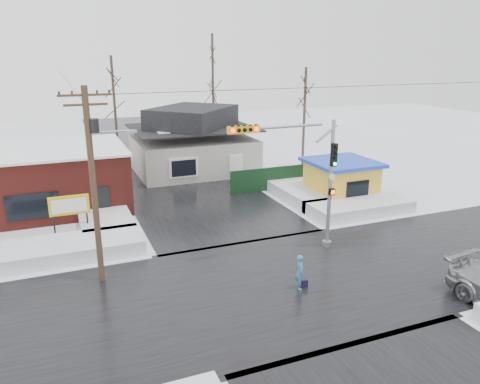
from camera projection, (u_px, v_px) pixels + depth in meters
name	position (u px, v px, depth m)	size (l,w,h in m)	color
ground	(288.00, 283.00, 21.81)	(120.00, 120.00, 0.00)	white
road_ns	(288.00, 282.00, 21.81)	(10.00, 120.00, 0.02)	black
road_ew	(288.00, 282.00, 21.81)	(120.00, 10.00, 0.02)	black
snowbank_nw	(75.00, 248.00, 24.68)	(7.00, 3.00, 0.80)	white
snowbank_ne	(359.00, 207.00, 31.14)	(7.00, 3.00, 0.80)	white
snowbank_nside_w	(103.00, 214.00, 29.83)	(3.00, 8.00, 0.80)	white
snowbank_nside_e	(296.00, 190.00, 34.86)	(3.00, 8.00, 0.80)	white
traffic_signal	(305.00, 169.00, 24.00)	(6.05, 0.68, 7.00)	gray
utility_pole	(94.00, 175.00, 20.59)	(3.15, 0.44, 9.00)	#382619
brick_building	(33.00, 179.00, 31.46)	(12.20, 8.20, 4.12)	maroon
marquee_sign	(69.00, 207.00, 26.45)	(2.20, 0.21, 2.55)	black
house	(193.00, 142.00, 41.29)	(10.40, 8.40, 5.76)	#B5B2A3
kiosk	(341.00, 180.00, 33.67)	(4.60, 4.60, 2.88)	yellow
fence	(279.00, 178.00, 36.31)	(8.00, 0.12, 1.80)	black
tree_far_left	(113.00, 79.00, 41.14)	(3.00, 3.00, 10.00)	#332821
tree_far_mid	(213.00, 59.00, 46.04)	(3.00, 3.00, 12.00)	#332821
tree_far_right	(305.00, 88.00, 41.79)	(3.00, 3.00, 9.00)	#332821
pedestrian	(300.00, 272.00, 21.03)	(0.60, 0.39, 1.64)	teal
shopping_bag	(305.00, 284.00, 21.31)	(0.28, 0.12, 0.35)	black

